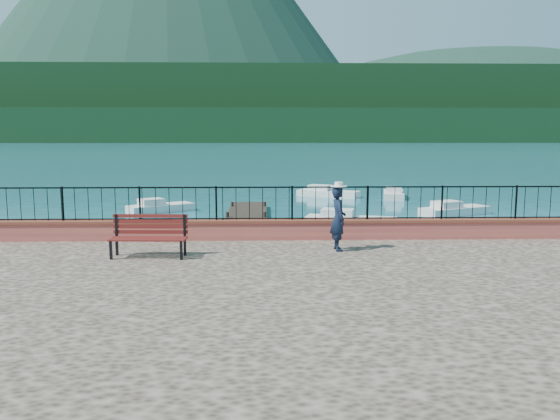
{
  "coord_description": "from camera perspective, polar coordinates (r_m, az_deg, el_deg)",
  "views": [
    {
      "loc": [
        -1.1,
        -12.0,
        4.24
      ],
      "look_at": [
        -0.7,
        2.0,
        2.3
      ],
      "focal_mm": 35.0,
      "sensor_mm": 36.0,
      "label": 1
    }
  ],
  "objects": [
    {
      "name": "railing",
      "position": [
        15.86,
        2.36,
        0.69
      ],
      "size": [
        27.0,
        0.05,
        0.95
      ],
      "primitive_type": "cube",
      "color": "black",
      "rests_on": "parapet"
    },
    {
      "name": "dock",
      "position": [
        24.36,
        -3.73,
        -1.8
      ],
      "size": [
        2.0,
        16.0,
        0.3
      ],
      "primitive_type": "cube",
      "color": "#2D231C",
      "rests_on": "ground"
    },
    {
      "name": "far_forest",
      "position": [
        312.04,
        -1.45,
        8.75
      ],
      "size": [
        900.0,
        60.0,
        18.0
      ],
      "primitive_type": "cube",
      "color": "black",
      "rests_on": "ground"
    },
    {
      "name": "boat_0",
      "position": [
        19.48,
        -6.09,
        -3.53
      ],
      "size": [
        4.38,
        2.72,
        0.8
      ],
      "primitive_type": "cube",
      "rotation": [
        0.0,
        0.0,
        0.37
      ],
      "color": "white",
      "rests_on": "ground"
    },
    {
      "name": "boat_5",
      "position": [
        37.72,
        11.79,
        1.87
      ],
      "size": [
        2.04,
        3.84,
        0.8
      ],
      "primitive_type": "cube",
      "rotation": [
        0.0,
        0.0,
        1.36
      ],
      "color": "silver",
      "rests_on": "ground"
    },
    {
      "name": "boat_1",
      "position": [
        25.68,
        7.4,
        -0.78
      ],
      "size": [
        4.38,
        2.38,
        0.8
      ],
      "primitive_type": "cube",
      "rotation": [
        0.0,
        0.0,
        -0.27
      ],
      "color": "silver",
      "rests_on": "ground"
    },
    {
      "name": "parapet",
      "position": [
        15.98,
        2.34,
        -2.03
      ],
      "size": [
        28.0,
        0.46,
        0.58
      ],
      "primitive_type": "cube",
      "color": "#C56147",
      "rests_on": "promenade"
    },
    {
      "name": "hat",
      "position": [
        14.31,
        6.16,
        2.69
      ],
      "size": [
        0.44,
        0.44,
        0.12
      ],
      "primitive_type": "cylinder",
      "color": "white",
      "rests_on": "person"
    },
    {
      "name": "boat_4",
      "position": [
        37.78,
        5.06,
        2.02
      ],
      "size": [
        4.36,
        3.09,
        0.8
      ],
      "primitive_type": "cube",
      "rotation": [
        0.0,
        0.0,
        -0.47
      ],
      "color": "silver",
      "rests_on": "ground"
    },
    {
      "name": "foothills",
      "position": [
        372.43,
        -1.49,
        10.61
      ],
      "size": [
        900.0,
        120.0,
        44.0
      ],
      "primitive_type": "cube",
      "color": "black",
      "rests_on": "ground"
    },
    {
      "name": "boat_3",
      "position": [
        30.8,
        -12.36,
        0.54
      ],
      "size": [
        3.68,
        3.1,
        0.8
      ],
      "primitive_type": "cube",
      "rotation": [
        0.0,
        0.0,
        0.6
      ],
      "color": "silver",
      "rests_on": "ground"
    },
    {
      "name": "ground",
      "position": [
        12.78,
        3.47,
        -11.51
      ],
      "size": [
        2000.0,
        2000.0,
        0.0
      ],
      "primitive_type": "plane",
      "color": "#19596B",
      "rests_on": "ground"
    },
    {
      "name": "person",
      "position": [
        14.42,
        6.11,
        -0.9
      ],
      "size": [
        0.47,
        0.66,
        1.7
      ],
      "primitive_type": "imported",
      "rotation": [
        0.0,
        0.0,
        1.69
      ],
      "color": "black",
      "rests_on": "promenade"
    },
    {
      "name": "companion_hill",
      "position": [
        613.26,
        19.65,
        7.03
      ],
      "size": [
        448.0,
        384.0,
        180.0
      ],
      "primitive_type": "ellipsoid",
      "color": "#142D23",
      "rests_on": "ground"
    },
    {
      "name": "boat_2",
      "position": [
        30.44,
        17.82,
        0.26
      ],
      "size": [
        4.14,
        2.86,
        0.8
      ],
      "primitive_type": "cube",
      "rotation": [
        0.0,
        0.0,
        0.44
      ],
      "color": "silver",
      "rests_on": "ground"
    },
    {
      "name": "park_bench",
      "position": [
        14.02,
        -13.55,
        -3.56
      ],
      "size": [
        1.92,
        0.7,
        1.05
      ],
      "rotation": [
        0.0,
        0.0,
        -0.05
      ],
      "color": "black",
      "rests_on": "promenade"
    }
  ]
}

